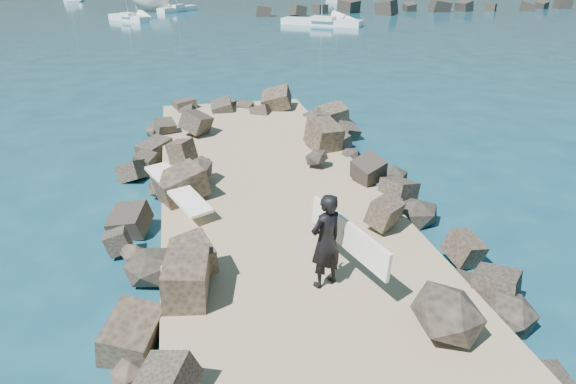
% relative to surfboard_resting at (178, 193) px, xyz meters
% --- Properties ---
extents(ground, '(800.00, 800.00, 0.00)m').
position_rel_surfboard_resting_xyz_m(ground, '(2.54, -0.53, -1.04)').
color(ground, '#0F384C').
rests_on(ground, ground).
extents(jetty, '(6.00, 26.00, 0.60)m').
position_rel_surfboard_resting_xyz_m(jetty, '(2.54, -2.53, -0.74)').
color(jetty, '#8C7759').
rests_on(jetty, ground).
extents(riprap_left, '(2.60, 22.00, 1.00)m').
position_rel_surfboard_resting_xyz_m(riprap_left, '(-0.36, -2.03, -0.54)').
color(riprap_left, black).
rests_on(riprap_left, ground).
extents(riprap_right, '(2.60, 22.00, 1.00)m').
position_rel_surfboard_resting_xyz_m(riprap_right, '(5.44, -2.03, -0.54)').
color(riprap_right, '#272321').
rests_on(riprap_right, ground).
extents(breakwater_secondary, '(52.00, 4.00, 1.20)m').
position_rel_surfboard_resting_xyz_m(breakwater_secondary, '(37.54, 54.47, -0.44)').
color(breakwater_secondary, black).
rests_on(breakwater_secondary, ground).
extents(surfboard_resting, '(1.68, 2.51, 0.08)m').
position_rel_surfboard_resting_xyz_m(surfboard_resting, '(0.00, 0.00, 0.00)').
color(surfboard_resting, white).
rests_on(surfboard_resting, riprap_left).
extents(boat_imported, '(6.52, 5.59, 2.44)m').
position_rel_surfboard_resting_xyz_m(boat_imported, '(-2.14, 62.83, 0.18)').
color(boat_imported, silver).
rests_on(boat_imported, ground).
extents(surfer_with_board, '(1.29, 2.32, 1.96)m').
position_rel_surfboard_resting_xyz_m(surfer_with_board, '(2.80, -4.06, 0.54)').
color(surfer_with_board, black).
rests_on(surfer_with_board, jetty).
extents(sailboat_b, '(5.51, 5.61, 7.84)m').
position_rel_surfboard_resting_xyz_m(sailboat_b, '(1.21, 62.31, -0.69)').
color(sailboat_b, white).
rests_on(sailboat_b, ground).
extents(sailboat_e, '(3.44, 7.93, 9.27)m').
position_rel_surfboard_resting_xyz_m(sailboat_e, '(-15.27, 80.38, -0.69)').
color(sailboat_e, white).
rests_on(sailboat_e, ground).
extents(sailboat_d, '(1.76, 7.24, 8.67)m').
position_rel_surfboard_resting_xyz_m(sailboat_d, '(26.72, 71.52, -0.69)').
color(sailboat_d, white).
rests_on(sailboat_d, ground).
extents(sailboat_a, '(4.84, 5.74, 7.55)m').
position_rel_surfboard_resting_xyz_m(sailboat_a, '(-4.53, 51.70, -0.69)').
color(sailboat_a, white).
rests_on(sailboat_a, ground).
extents(sailboat_c, '(8.26, 6.61, 10.37)m').
position_rel_surfboard_resting_xyz_m(sailboat_c, '(15.96, 43.18, -0.69)').
color(sailboat_c, white).
rests_on(sailboat_c, ground).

